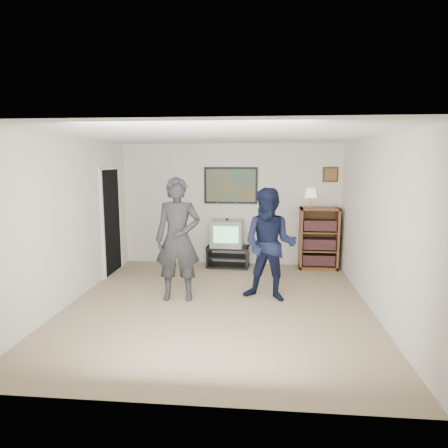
% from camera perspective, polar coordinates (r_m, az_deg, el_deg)
% --- Properties ---
extents(room_shell, '(4.51, 5.00, 2.51)m').
position_cam_1_polar(room_shell, '(6.16, -0.56, 0.58)').
color(room_shell, '#867055').
rests_on(room_shell, ground).
extents(media_stand, '(0.88, 0.52, 0.43)m').
position_cam_1_polar(media_stand, '(8.20, 0.58, -4.65)').
color(media_stand, black).
rests_on(media_stand, room_shell).
extents(crt_television, '(0.65, 0.56, 0.54)m').
position_cam_1_polar(crt_television, '(8.10, 0.43, -1.33)').
color(crt_television, gray).
rests_on(crt_television, media_stand).
extents(bookshelf, '(0.75, 0.43, 1.23)m').
position_cam_1_polar(bookshelf, '(8.22, 13.35, -1.99)').
color(bookshelf, '#58371A').
rests_on(bookshelf, room_shell).
extents(table_lamp, '(0.24, 0.24, 0.39)m').
position_cam_1_polar(table_lamp, '(8.08, 12.31, 3.67)').
color(table_lamp, beige).
rests_on(table_lamp, bookshelf).
extents(person_tall, '(0.72, 0.50, 1.91)m').
position_cam_1_polar(person_tall, '(6.19, -6.59, -2.19)').
color(person_tall, '#272729').
rests_on(person_tall, room_shell).
extents(person_short, '(1.00, 0.87, 1.75)m').
position_cam_1_polar(person_short, '(6.18, 6.55, -2.97)').
color(person_short, black).
rests_on(person_short, room_shell).
extents(controller_left, '(0.07, 0.12, 0.03)m').
position_cam_1_polar(controller_left, '(6.37, -5.99, 1.26)').
color(controller_left, white).
rests_on(controller_left, person_tall).
extents(controller_right, '(0.07, 0.12, 0.03)m').
position_cam_1_polar(controller_right, '(6.41, 6.50, -0.46)').
color(controller_right, white).
rests_on(controller_right, person_short).
extents(poster, '(1.10, 0.03, 0.75)m').
position_cam_1_polar(poster, '(8.22, 0.97, 5.52)').
color(poster, black).
rests_on(poster, room_shell).
extents(air_vent, '(0.28, 0.02, 0.14)m').
position_cam_1_polar(air_vent, '(8.28, -2.85, 7.61)').
color(air_vent, white).
rests_on(air_vent, room_shell).
extents(small_picture, '(0.30, 0.03, 0.30)m').
position_cam_1_polar(small_picture, '(8.31, 14.97, 6.84)').
color(small_picture, '#351F11').
rests_on(small_picture, room_shell).
extents(doorway, '(0.03, 0.85, 2.00)m').
position_cam_1_polar(doorway, '(7.94, -15.86, 0.33)').
color(doorway, black).
rests_on(doorway, room_shell).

